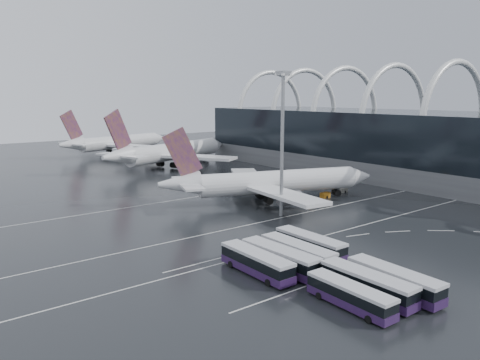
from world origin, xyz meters
TOP-DOWN VIEW (x-y plane):
  - ground at (0.00, 0.00)m, footprint 420.00×420.00m
  - terminal at (61.56, 19.84)m, footprint 42.00×160.00m
  - lane_marking_near at (0.00, -2.00)m, footprint 120.00×0.25m
  - lane_marking_mid at (0.00, 12.00)m, footprint 120.00×0.25m
  - lane_marking_far at (0.00, 40.00)m, footprint 120.00×0.25m
  - bus_bay_line_south at (-24.00, -16.00)m, footprint 28.00×0.25m
  - bus_bay_line_north at (-24.00, 0.00)m, footprint 28.00×0.25m
  - airliner_main at (3.90, 24.89)m, footprint 52.62×45.63m
  - airliner_gate_b at (11.97, 86.66)m, footprint 58.96×52.35m
  - airliner_gate_c at (11.93, 133.18)m, footprint 54.03×49.09m
  - bus_row_near_a at (-27.65, -8.66)m, footprint 3.39×13.40m
  - bus_row_near_b at (-23.98, -9.54)m, footprint 3.57×13.76m
  - bus_row_near_c at (-20.21, -9.40)m, footprint 3.29×13.44m
  - bus_row_near_d at (-15.56, -7.54)m, footprint 3.23×13.16m
  - bus_row_far_a at (-25.65, -23.73)m, footprint 3.17×12.07m
  - bus_row_far_b at (-21.55, -23.12)m, footprint 3.24×13.22m
  - bus_row_far_c at (-17.86, -24.51)m, footprint 3.64×13.36m
  - floodlight_mast at (-2.53, 13.33)m, footprint 2.29×2.29m
  - gse_cart_belly_a at (18.03, 19.47)m, footprint 2.43×1.43m
  - gse_cart_belly_c at (10.75, 17.51)m, footprint 1.91×1.13m
  - gse_cart_belly_d at (26.88, 20.97)m, footprint 2.00×1.18m
  - gse_cart_belly_e at (19.39, 34.70)m, footprint 2.09×1.23m

SIDE VIEW (x-z plane):
  - ground at x=0.00m, z-range 0.00..0.00m
  - lane_marking_near at x=0.00m, z-range 0.00..0.01m
  - lane_marking_mid at x=0.00m, z-range 0.00..0.01m
  - lane_marking_far at x=0.00m, z-range 0.00..0.01m
  - bus_bay_line_south at x=-24.00m, z-range 0.00..0.01m
  - bus_bay_line_north at x=-24.00m, z-range 0.00..0.01m
  - gse_cart_belly_c at x=10.75m, z-range 0.00..1.04m
  - gse_cart_belly_d at x=26.88m, z-range 0.00..1.09m
  - gse_cart_belly_e at x=19.39m, z-range 0.00..1.14m
  - gse_cart_belly_a at x=18.03m, z-range 0.00..1.32m
  - bus_row_far_a at x=-25.65m, z-range 0.15..3.10m
  - bus_row_near_d at x=-15.56m, z-range 0.16..3.39m
  - bus_row_far_b at x=-21.55m, z-range 0.16..3.41m
  - bus_row_far_c at x=-17.86m, z-range 0.16..3.42m
  - bus_row_near_a at x=-27.65m, z-range 0.16..3.45m
  - bus_row_near_c at x=-20.21m, z-range 0.16..3.47m
  - bus_row_near_b at x=-23.98m, z-range 0.17..3.53m
  - airliner_main at x=3.90m, z-range -4.57..13.74m
  - airliner_gate_c at x=11.93m, z-range -4.86..14.59m
  - airliner_gate_b at x=11.97m, z-range -5.23..15.71m
  - terminal at x=61.56m, z-range -6.58..28.32m
  - floodlight_mast at x=-2.53m, z-range 3.85..33.73m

